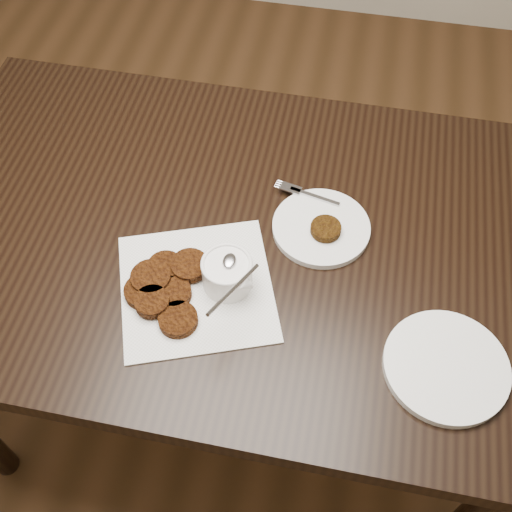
{
  "coord_description": "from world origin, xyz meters",
  "views": [
    {
      "loc": [
        0.23,
        -0.64,
        1.71
      ],
      "look_at": [
        0.1,
        -0.0,
        0.8
      ],
      "focal_mm": 44.21,
      "sensor_mm": 36.0,
      "label": 1
    }
  ],
  "objects_px": {
    "napkin": "(197,288)",
    "sauce_ramekin": "(226,263)",
    "plate_empty": "(446,367)",
    "plate_with_patty": "(321,225)",
    "table": "(234,326)"
  },
  "relations": [
    {
      "from": "napkin",
      "to": "sauce_ramekin",
      "type": "height_order",
      "value": "sauce_ramekin"
    },
    {
      "from": "plate_empty",
      "to": "plate_with_patty",
      "type": "bearing_deg",
      "value": 134.18
    },
    {
      "from": "sauce_ramekin",
      "to": "plate_with_patty",
      "type": "distance_m",
      "value": 0.22
    },
    {
      "from": "napkin",
      "to": "plate_with_patty",
      "type": "distance_m",
      "value": 0.27
    },
    {
      "from": "napkin",
      "to": "plate_with_patty",
      "type": "relative_size",
      "value": 1.44
    },
    {
      "from": "sauce_ramekin",
      "to": "plate_empty",
      "type": "height_order",
      "value": "sauce_ramekin"
    },
    {
      "from": "table",
      "to": "plate_empty",
      "type": "relative_size",
      "value": 6.19
    },
    {
      "from": "napkin",
      "to": "plate_with_patty",
      "type": "xyz_separation_m",
      "value": [
        0.2,
        0.18,
        0.01
      ]
    },
    {
      "from": "napkin",
      "to": "plate_empty",
      "type": "xyz_separation_m",
      "value": [
        0.44,
        -0.07,
        0.01
      ]
    },
    {
      "from": "napkin",
      "to": "sauce_ramekin",
      "type": "bearing_deg",
      "value": 20.86
    },
    {
      "from": "table",
      "to": "plate_empty",
      "type": "xyz_separation_m",
      "value": [
        0.42,
        -0.21,
        0.38
      ]
    },
    {
      "from": "plate_empty",
      "to": "table",
      "type": "bearing_deg",
      "value": 152.9
    },
    {
      "from": "plate_empty",
      "to": "sauce_ramekin",
      "type": "bearing_deg",
      "value": 166.65
    },
    {
      "from": "napkin",
      "to": "sauce_ramekin",
      "type": "distance_m",
      "value": 0.09
    },
    {
      "from": "napkin",
      "to": "plate_empty",
      "type": "distance_m",
      "value": 0.45
    }
  ]
}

